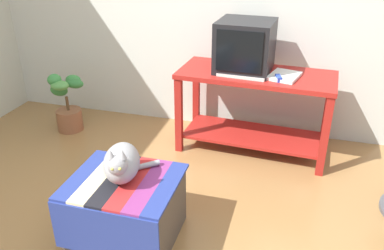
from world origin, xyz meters
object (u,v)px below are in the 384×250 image
(book, at_px, (284,76))
(cat, at_px, (122,163))
(keyboard, at_px, (242,75))
(ottoman_with_blanket, at_px, (126,209))
(tv_monitor, at_px, (245,47))
(stapler, at_px, (278,78))
(potted_plant, at_px, (67,105))
(desk, at_px, (255,99))

(book, height_order, cat, book)
(keyboard, xyz_separation_m, ottoman_with_blanket, (-0.51, -1.27, -0.53))
(book, bearing_deg, tv_monitor, 179.49)
(cat, distance_m, stapler, 1.49)
(potted_plant, bearing_deg, cat, -46.56)
(desk, bearing_deg, tv_monitor, 166.76)
(tv_monitor, relative_size, keyboard, 1.20)
(cat, distance_m, potted_plant, 1.76)
(book, distance_m, cat, 1.59)
(tv_monitor, distance_m, cat, 1.55)
(book, xyz_separation_m, ottoman_with_blanket, (-0.85, -1.34, -0.53))
(keyboard, bearing_deg, book, 16.33)
(keyboard, xyz_separation_m, book, (0.34, 0.07, 0.00))
(tv_monitor, distance_m, stapler, 0.40)
(tv_monitor, bearing_deg, keyboard, -82.46)
(potted_plant, bearing_deg, tv_monitor, 4.97)
(desk, distance_m, potted_plant, 1.84)
(ottoman_with_blanket, height_order, cat, cat)
(desk, xyz_separation_m, ottoman_with_blanket, (-0.62, -1.39, -0.28))
(tv_monitor, height_order, keyboard, tv_monitor)
(desk, xyz_separation_m, cat, (-0.62, -1.38, 0.06))
(desk, distance_m, tv_monitor, 0.46)
(keyboard, relative_size, potted_plant, 0.66)
(ottoman_with_blanket, distance_m, potted_plant, 1.75)
(keyboard, relative_size, cat, 0.97)
(stapler, bearing_deg, ottoman_with_blanket, -140.51)
(keyboard, height_order, stapler, stapler)
(book, distance_m, stapler, 0.10)
(desk, relative_size, tv_monitor, 2.81)
(cat, bearing_deg, desk, 49.18)
(ottoman_with_blanket, bearing_deg, desk, 66.05)
(desk, bearing_deg, keyboard, -127.52)
(keyboard, xyz_separation_m, cat, (-0.52, -1.25, -0.19))
(potted_plant, bearing_deg, desk, 3.57)
(desk, height_order, cat, desk)
(tv_monitor, relative_size, ottoman_with_blanket, 0.71)
(book, bearing_deg, potted_plant, -164.55)
(desk, bearing_deg, potted_plant, -173.34)
(cat, bearing_deg, keyboard, 51.08)
(desk, relative_size, ottoman_with_blanket, 1.99)
(desk, distance_m, stapler, 0.35)
(keyboard, bearing_deg, potted_plant, -175.16)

